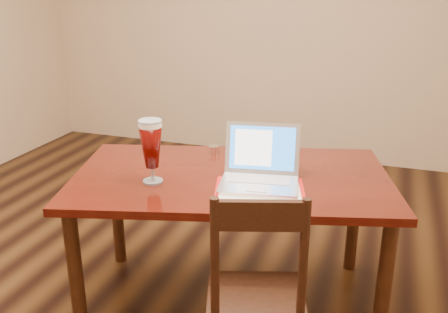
% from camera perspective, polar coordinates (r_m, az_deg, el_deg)
% --- Properties ---
extents(ground, '(5.00, 5.00, 0.00)m').
position_cam_1_polar(ground, '(2.92, -8.41, -15.01)').
color(ground, black).
rests_on(ground, ground).
extents(dining_table, '(1.73, 1.26, 1.04)m').
position_cam_1_polar(dining_table, '(2.50, 0.62, -3.73)').
color(dining_table, '#471109').
rests_on(dining_table, ground).
extents(dining_chair, '(0.49, 0.48, 0.93)m').
position_cam_1_polar(dining_chair, '(2.08, 3.70, -15.92)').
color(dining_chair, '#32160E').
rests_on(dining_chair, ground).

